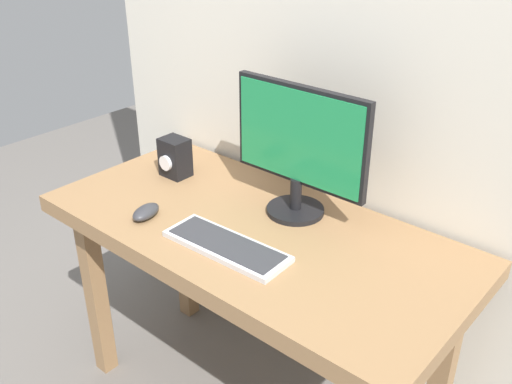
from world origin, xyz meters
TOP-DOWN VIEW (x-y plane):
  - desk at (0.00, 0.00)m, footprint 1.33×0.64m
  - monitor at (0.05, 0.16)m, footprint 0.47×0.18m
  - keyboard_primary at (0.03, -0.14)m, footprint 0.39×0.15m
  - mouse at (-0.28, -0.18)m, footprint 0.08×0.12m
  - audio_controller at (-0.44, 0.09)m, footprint 0.10×0.09m

SIDE VIEW (x-z plane):
  - desk at x=0.00m, z-range 0.29..1.06m
  - keyboard_primary at x=0.03m, z-range 0.77..0.79m
  - mouse at x=-0.28m, z-range 0.77..0.81m
  - audio_controller at x=-0.44m, z-range 0.77..0.91m
  - monitor at x=0.05m, z-range 0.79..1.20m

